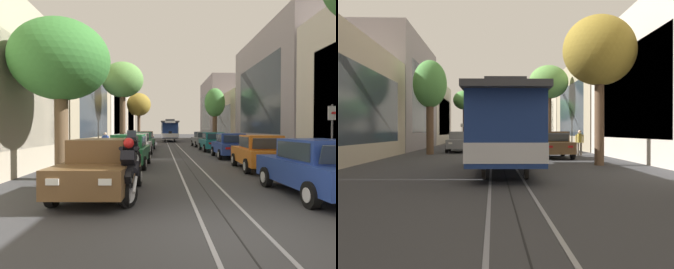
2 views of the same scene
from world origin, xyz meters
TOP-DOWN VIEW (x-y plane):
  - ground_plane at (0.00, 23.82)m, footprint 160.00×160.00m
  - trolley_track_rails at (0.00, 27.78)m, footprint 1.14×67.56m
  - building_facade_left at (-9.14, 28.04)m, footprint 5.37×59.26m
  - building_facade_right at (9.37, 28.20)m, footprint 5.47×59.26m
  - parked_car_brown_near_left at (-3.00, 3.28)m, footprint 2.09×4.40m
  - parked_car_green_second_left at (-2.94, 9.69)m, footprint 2.10×4.41m
  - parked_car_white_mid_left at (-2.98, 15.36)m, footprint 2.09×4.40m
  - parked_car_green_fourth_left at (-2.93, 21.08)m, footprint 2.15×4.42m
  - parked_car_navy_fifth_left at (-3.10, 26.80)m, footprint 2.10×4.40m
  - parked_car_brown_sixth_left at (-3.14, 32.99)m, footprint 2.09×4.40m
  - parked_car_blue_near_right at (2.99, 2.98)m, footprint 2.14×4.42m
  - parked_car_orange_second_right at (3.16, 8.37)m, footprint 2.14×4.42m
  - parked_car_blue_mid_right at (3.13, 14.18)m, footprint 2.06×4.39m
  - parked_car_teal_fourth_right at (3.02, 20.07)m, footprint 2.04×4.38m
  - parked_car_grey_fifth_right at (2.99, 26.33)m, footprint 2.11×4.41m
  - street_tree_kerb_left_near at (-5.01, 5.93)m, footprint 3.59×3.72m
  - street_tree_kerb_left_second at (-4.67, 21.06)m, footprint 3.62×2.97m
  - street_tree_kerb_left_mid at (-4.51, 37.97)m, footprint 3.42×3.13m
  - street_tree_kerb_right_second at (4.80, 29.19)m, footprint 2.34×1.99m
  - cable_car_trolley at (-0.00, 40.84)m, footprint 2.74×9.16m
  - motorcycle_with_rider at (-2.11, 2.22)m, footprint 0.49×1.85m
  - pedestrian_on_left_pavement at (-5.26, 30.79)m, footprint 0.55×0.37m
  - pedestrian_on_right_pavement at (-5.61, 17.98)m, footprint 0.55×0.28m
  - fire_hydrant at (-4.46, 8.11)m, footprint 0.40×0.22m
  - street_sign_post at (4.59, 5.03)m, footprint 0.36×0.09m

SIDE VIEW (x-z plane):
  - ground_plane at x=0.00m, z-range 0.00..0.00m
  - trolley_track_rails at x=0.00m, z-range 0.00..0.01m
  - fire_hydrant at x=-4.46m, z-range 0.00..0.84m
  - parked_car_brown_near_left at x=-3.00m, z-range 0.01..1.59m
  - parked_car_green_second_left at x=-2.94m, z-range 0.01..1.59m
  - parked_car_white_mid_left at x=-2.98m, z-range 0.01..1.59m
  - parked_car_green_fourth_left at x=-2.93m, z-range 0.01..1.59m
  - parked_car_navy_fifth_left at x=-3.10m, z-range 0.01..1.59m
  - parked_car_brown_sixth_left at x=-3.14m, z-range 0.01..1.59m
  - parked_car_blue_near_right at x=2.99m, z-range 0.01..1.59m
  - parked_car_orange_second_right at x=3.16m, z-range 0.01..1.59m
  - parked_car_blue_mid_right at x=3.13m, z-range 0.01..1.59m
  - parked_car_teal_fourth_right at x=3.02m, z-range 0.01..1.59m
  - parked_car_grey_fifth_right at x=2.99m, z-range 0.01..1.59m
  - pedestrian_on_right_pavement at x=-5.61m, z-range 0.10..1.70m
  - pedestrian_on_left_pavement at x=-5.26m, z-range 0.11..1.78m
  - motorcycle_with_rider at x=-2.11m, z-range 0.04..1.87m
  - cable_car_trolley at x=0.00m, z-range 0.02..3.30m
  - street_sign_post at x=4.59m, z-range 0.33..3.05m
  - building_facade_left at x=-9.14m, z-range -0.15..8.02m
  - street_tree_kerb_left_near at x=-5.01m, z-range 1.41..7.28m
  - building_facade_right at x=9.37m, z-range -0.88..9.94m
  - street_tree_kerb_right_second at x=4.80m, z-range 1.44..7.96m
  - street_tree_kerb_left_mid at x=-4.51m, z-range 1.79..8.77m
  - street_tree_kerb_left_second at x=-4.67m, z-range 2.16..9.83m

